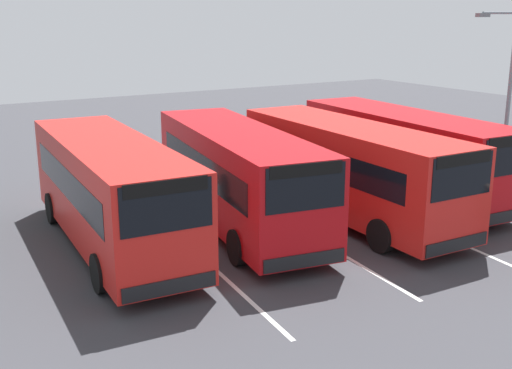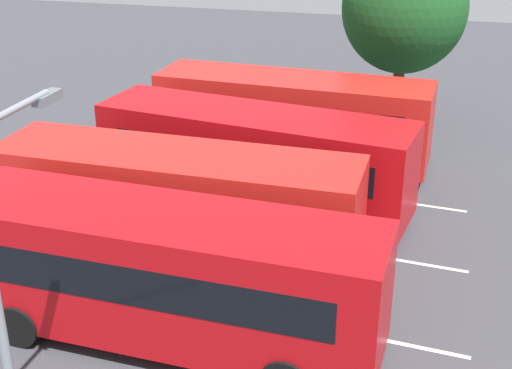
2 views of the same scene
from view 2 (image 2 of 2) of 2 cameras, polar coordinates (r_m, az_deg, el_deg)
ground_plane at (r=20.32m, az=-2.21°, el=-3.77°), size 66.54×66.54×0.00m
bus_far_left at (r=24.44m, az=2.88°, el=5.48°), size 9.48×3.00×3.07m
bus_center_left at (r=20.91m, az=-0.22°, el=2.21°), size 9.60×3.82×3.07m
bus_center_right at (r=18.15m, az=-6.43°, el=-1.50°), size 9.40×2.74×3.07m
bus_far_right at (r=15.20m, az=-7.45°, el=-7.01°), size 9.46×2.95×3.07m
street_lamp at (r=10.73m, az=-19.33°, el=-9.29°), size 0.23×2.21×6.61m
depot_tree at (r=28.57m, az=11.85°, el=13.70°), size 4.81×4.33×7.11m
lane_stripe_outer_left at (r=23.45m, az=0.30°, el=0.24°), size 13.25×1.33×0.01m
lane_stripe_inner_left at (r=20.32m, az=-2.21°, el=-3.76°), size 13.25×1.33×0.01m
lane_stripe_inner_right at (r=17.37m, az=-5.66°, el=-9.16°), size 13.25×1.33×0.01m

